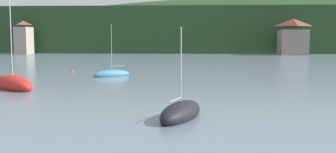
# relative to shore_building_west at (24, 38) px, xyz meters

# --- Properties ---
(wooded_hillside) EXTENTS (352.00, 73.21, 31.15)m
(wooded_hillside) POSITION_rel_shore_building_west_xyz_m (66.22, 47.82, 1.16)
(wooded_hillside) COLOR #264223
(wooded_hillside) RESTS_ON ground_plane
(shore_building_west) EXTENTS (3.40, 5.29, 8.59)m
(shore_building_west) POSITION_rel_shore_building_west_xyz_m (0.00, 0.00, 0.00)
(shore_building_west) COLOR gray
(shore_building_west) RESTS_ON ground_plane
(shore_building_westcentral) EXTENTS (6.92, 5.73, 8.98)m
(shore_building_westcentral) POSITION_rel_shore_building_west_xyz_m (68.15, 0.21, 0.18)
(shore_building_westcentral) COLOR gray
(shore_building_westcentral) RESTS_ON ground_plane
(sailboat_far_1) EXTENTS (4.27, 3.38, 6.27)m
(sailboat_far_1) POSITION_rel_shore_building_west_xyz_m (33.57, -55.22, -3.94)
(sailboat_far_1) COLOR teal
(sailboat_far_1) RESTS_ON ground_plane
(sailboat_mid_2) EXTENTS (6.23, 6.21, 10.35)m
(sailboat_mid_2) POSITION_rel_shore_building_west_xyz_m (26.97, -66.29, -3.79)
(sailboat_mid_2) COLOR red
(sailboat_mid_2) RESTS_ON ground_plane
(sailboat_mid_7) EXTENTS (3.09, 5.05, 5.43)m
(sailboat_mid_7) POSITION_rel_shore_building_west_xyz_m (41.98, -78.27, -3.88)
(sailboat_mid_7) COLOR black
(sailboat_mid_7) RESTS_ON ground_plane
(mooring_buoy_near) EXTENTS (0.44, 0.44, 0.44)m
(mooring_buoy_near) POSITION_rel_shore_building_west_xyz_m (27.10, -48.92, -4.18)
(mooring_buoy_near) COLOR red
(mooring_buoy_near) RESTS_ON ground_plane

